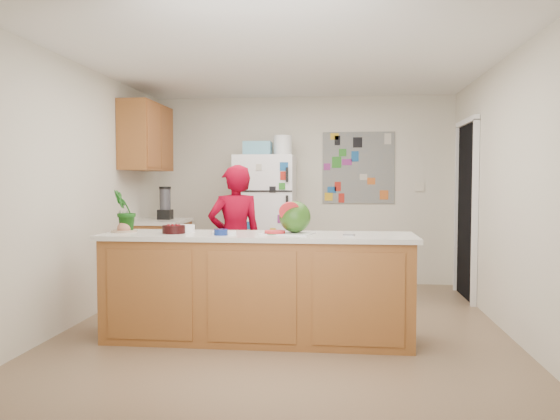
# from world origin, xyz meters

# --- Properties ---
(floor) EXTENTS (4.00, 4.50, 0.02)m
(floor) POSITION_xyz_m (0.00, 0.00, -0.01)
(floor) COLOR brown
(floor) RESTS_ON ground
(wall_back) EXTENTS (4.00, 0.02, 2.50)m
(wall_back) POSITION_xyz_m (0.00, 2.26, 1.25)
(wall_back) COLOR beige
(wall_back) RESTS_ON ground
(wall_left) EXTENTS (0.02, 4.50, 2.50)m
(wall_left) POSITION_xyz_m (-2.01, 0.00, 1.25)
(wall_left) COLOR beige
(wall_left) RESTS_ON ground
(wall_right) EXTENTS (0.02, 4.50, 2.50)m
(wall_right) POSITION_xyz_m (2.01, 0.00, 1.25)
(wall_right) COLOR beige
(wall_right) RESTS_ON ground
(ceiling) EXTENTS (4.00, 4.50, 0.02)m
(ceiling) POSITION_xyz_m (0.00, 0.00, 2.51)
(ceiling) COLOR white
(ceiling) RESTS_ON wall_back
(doorway) EXTENTS (0.03, 0.85, 2.04)m
(doorway) POSITION_xyz_m (1.99, 1.45, 1.02)
(doorway) COLOR black
(doorway) RESTS_ON ground
(peninsula_base) EXTENTS (2.60, 0.62, 0.88)m
(peninsula_base) POSITION_xyz_m (-0.20, -0.50, 0.44)
(peninsula_base) COLOR brown
(peninsula_base) RESTS_ON floor
(peninsula_top) EXTENTS (2.68, 0.70, 0.04)m
(peninsula_top) POSITION_xyz_m (-0.20, -0.50, 0.90)
(peninsula_top) COLOR silver
(peninsula_top) RESTS_ON peninsula_base
(side_counter_base) EXTENTS (0.60, 0.80, 0.86)m
(side_counter_base) POSITION_xyz_m (-1.69, 1.35, 0.43)
(side_counter_base) COLOR brown
(side_counter_base) RESTS_ON floor
(side_counter_top) EXTENTS (0.64, 0.84, 0.04)m
(side_counter_top) POSITION_xyz_m (-1.69, 1.35, 0.88)
(side_counter_top) COLOR silver
(side_counter_top) RESTS_ON side_counter_base
(upper_cabinets) EXTENTS (0.35, 1.00, 0.80)m
(upper_cabinets) POSITION_xyz_m (-1.82, 1.30, 1.90)
(upper_cabinets) COLOR brown
(upper_cabinets) RESTS_ON wall_left
(refrigerator) EXTENTS (0.75, 0.70, 1.70)m
(refrigerator) POSITION_xyz_m (-0.45, 1.88, 0.85)
(refrigerator) COLOR silver
(refrigerator) RESTS_ON floor
(fridge_top_bin) EXTENTS (0.35, 0.28, 0.18)m
(fridge_top_bin) POSITION_xyz_m (-0.55, 1.88, 1.79)
(fridge_top_bin) COLOR #5999B2
(fridge_top_bin) RESTS_ON refrigerator
(photo_collage) EXTENTS (0.95, 0.01, 0.95)m
(photo_collage) POSITION_xyz_m (0.75, 2.24, 1.55)
(photo_collage) COLOR slate
(photo_collage) RESTS_ON wall_back
(person) EXTENTS (0.66, 0.57, 1.54)m
(person) POSITION_xyz_m (-0.57, 0.39, 0.77)
(person) COLOR maroon
(person) RESTS_ON floor
(blender_appliance) EXTENTS (0.13, 0.13, 0.38)m
(blender_appliance) POSITION_xyz_m (-1.64, 1.43, 1.09)
(blender_appliance) COLOR black
(blender_appliance) RESTS_ON side_counter_top
(cutting_board) EXTENTS (0.47, 0.39, 0.01)m
(cutting_board) POSITION_xyz_m (0.06, -0.50, 0.93)
(cutting_board) COLOR silver
(cutting_board) RESTS_ON peninsula_top
(watermelon) EXTENTS (0.27, 0.27, 0.27)m
(watermelon) POSITION_xyz_m (0.12, -0.48, 1.07)
(watermelon) COLOR #235015
(watermelon) RESTS_ON cutting_board
(watermelon_slice) EXTENTS (0.18, 0.18, 0.02)m
(watermelon_slice) POSITION_xyz_m (-0.04, -0.55, 0.94)
(watermelon_slice) COLOR red
(watermelon_slice) RESTS_ON cutting_board
(cherry_bowl) EXTENTS (0.25, 0.25, 0.07)m
(cherry_bowl) POSITION_xyz_m (-0.92, -0.54, 0.96)
(cherry_bowl) COLOR black
(cherry_bowl) RESTS_ON peninsula_top
(white_bowl) EXTENTS (0.26, 0.26, 0.06)m
(white_bowl) POSITION_xyz_m (-0.88, -0.38, 0.95)
(white_bowl) COLOR white
(white_bowl) RESTS_ON peninsula_top
(cobalt_bowl) EXTENTS (0.14, 0.14, 0.05)m
(cobalt_bowl) POSITION_xyz_m (-0.49, -0.65, 0.95)
(cobalt_bowl) COLOR navy
(cobalt_bowl) RESTS_ON peninsula_top
(plate) EXTENTS (0.29, 0.29, 0.02)m
(plate) POSITION_xyz_m (-1.40, -0.47, 0.93)
(plate) COLOR #C8B29B
(plate) RESTS_ON peninsula_top
(paper_towel) EXTENTS (0.23, 0.22, 0.02)m
(paper_towel) POSITION_xyz_m (-0.48, -0.54, 0.93)
(paper_towel) COLOR white
(paper_towel) RESTS_ON peninsula_top
(keys) EXTENTS (0.10, 0.07, 0.01)m
(keys) POSITION_xyz_m (0.58, -0.58, 0.93)
(keys) COLOR slate
(keys) RESTS_ON peninsula_top
(potted_plant) EXTENTS (0.25, 0.26, 0.37)m
(potted_plant) POSITION_xyz_m (-1.40, -0.45, 1.11)
(potted_plant) COLOR #0A3E10
(potted_plant) RESTS_ON peninsula_top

